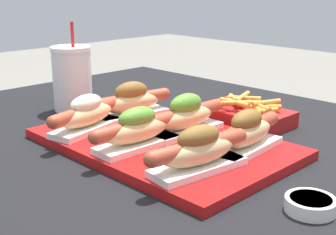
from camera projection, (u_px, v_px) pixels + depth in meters
serving_tray at (161, 144)px, 0.90m from camera, size 0.49×0.31×0.02m
hot_dog_0 at (87, 114)px, 0.94m from camera, size 0.10×0.20×0.08m
hot_dog_1 at (137, 129)px, 0.85m from camera, size 0.07×0.21×0.08m
hot_dog_2 at (198, 150)px, 0.74m from camera, size 0.08×0.21×0.08m
hot_dog_3 at (131, 101)px, 1.04m from camera, size 0.08×0.21×0.08m
hot_dog_4 at (186, 116)px, 0.93m from camera, size 0.06×0.21×0.08m
hot_dog_5 at (246, 132)px, 0.83m from camera, size 0.07×0.21×0.08m
sauce_bowl at (310, 204)px, 0.66m from camera, size 0.07×0.07×0.02m
drink_cup at (72, 78)px, 1.15m from camera, size 0.10×0.10×0.22m
fries_basket at (245, 114)px, 1.06m from camera, size 0.20×0.13×0.06m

